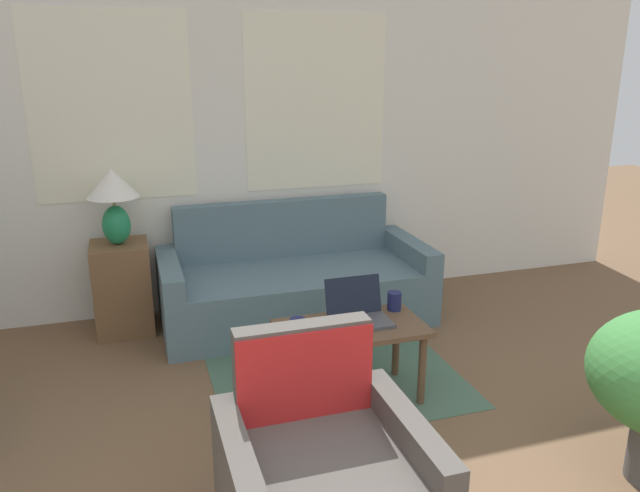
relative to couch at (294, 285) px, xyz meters
The scene contains 11 objects.
wall_back 1.19m from the couch, 128.50° to the left, with size 6.94×0.06×2.60m.
rug 0.70m from the couch, 90.13° to the right, with size 1.48×1.87×0.01m.
couch is the anchor object (origin of this frame).
armchair 2.26m from the couch, 102.32° to the right, with size 0.78×0.76×0.83m.
side_table 1.23m from the couch, behind, with size 0.39×0.39×0.65m.
table_lamp 1.43m from the couch, behind, with size 0.35×0.35×0.52m.
coffee_table 1.24m from the couch, 90.07° to the right, with size 0.82×0.45×0.45m.
laptop 1.21m from the couch, 87.14° to the right, with size 0.33×0.28×0.23m.
cup_navy 1.16m from the couch, 73.55° to the right, with size 0.08×0.08×0.11m.
cup_yellow 1.38m from the couch, 101.11° to the right, with size 0.08×0.08×0.09m.
cup_white 1.27m from the couch, 104.15° to the right, with size 0.09×0.09×0.08m.
Camera 1 is at (-0.78, -0.97, 1.90)m, focal length 35.00 mm.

